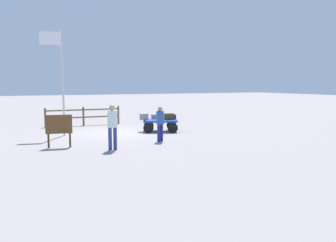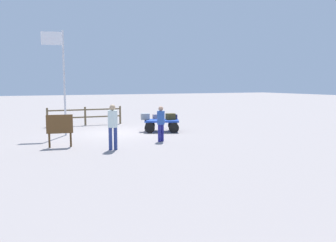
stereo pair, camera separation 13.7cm
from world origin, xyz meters
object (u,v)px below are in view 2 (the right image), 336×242
Objects in this scene: luggage_cart at (161,123)px; signboard at (60,126)px; suitcase_grey at (171,117)px; worker_trailing at (113,123)px; suitcase_dark at (171,117)px; suitcase_olive at (145,117)px; worker_lead at (161,121)px; suitcase_maroon at (158,116)px; flagpole at (61,72)px.

signboard reaches higher than luggage_cart.
worker_trailing is at bearing 41.45° from suitcase_grey.
suitcase_dark is at bearing -124.55° from suitcase_grey.
luggage_cart is at bearing -13.28° from suitcase_grey.
suitcase_olive is at bearing -24.84° from suitcase_grey.
worker_trailing is at bearing 21.79° from worker_lead.
worker_lead is (1.89, 2.94, 0.15)m from suitcase_dark.
worker_lead reaches higher than signboard.
worker_lead is 1.19× the size of signboard.
suitcase_grey reaches higher than suitcase_maroon.
signboard is at bearing 23.68° from luggage_cart.
worker_lead reaches higher than suitcase_olive.
suitcase_grey is at bearing -159.05° from signboard.
signboard reaches higher than suitcase_maroon.
suitcase_olive is 0.10× the size of flagpole.
suitcase_dark is at bearing -137.90° from worker_trailing.
flagpole reaches higher than worker_lead.
suitcase_dark is (-0.65, -0.11, 0.30)m from luggage_cart.
suitcase_maroon is at bearing -42.09° from suitcase_dark.
suitcase_maroon is at bearing -130.35° from worker_trailing.
signboard reaches higher than suitcase_grey.
worker_lead is 0.89× the size of worker_trailing.
worker_trailing is 0.34× the size of flagpole.
worker_trailing is (2.94, 4.26, 0.25)m from suitcase_olive.
flagpole reaches higher than suitcase_grey.
luggage_cart is 3.12m from worker_lead.
suitcase_dark is at bearing -157.71° from signboard.
worker_lead reaches higher than luggage_cart.
suitcase_maroon is at bearing -168.65° from suitcase_olive.
suitcase_grey is (-0.50, 0.12, 0.35)m from luggage_cart.
suitcase_olive is 0.78× the size of suitcase_dark.
flagpole reaches higher than suitcase_olive.
suitcase_olive is 0.33× the size of worker_lead.
luggage_cart is at bearing 82.57° from suitcase_maroon.
suitcase_dark is 6.64m from signboard.
suitcase_maroon is 3.70m from worker_lead.
suitcase_olive is at bearing -31.54° from luggage_cart.
suitcase_olive is at bearing -148.88° from signboard.
worker_trailing is at bearing 45.95° from luggage_cart.
flagpole is (4.97, -0.82, 2.67)m from luggage_cart.
worker_trailing is (2.45, 0.98, 0.14)m from worker_lead.
signboard reaches higher than suitcase_olive.
signboard is (5.49, 2.41, 0.40)m from luggage_cart.
signboard is (5.57, 3.03, 0.10)m from suitcase_maroon.
worker_trailing is 2.29m from signboard.
luggage_cart is at bearing 148.46° from suitcase_olive.
suitcase_dark is 0.77m from suitcase_maroon.
worker_trailing reaches higher than worker_lead.
suitcase_olive is 5.54m from signboard.
suitcase_maroon is (0.41, -0.74, -0.04)m from suitcase_grey.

